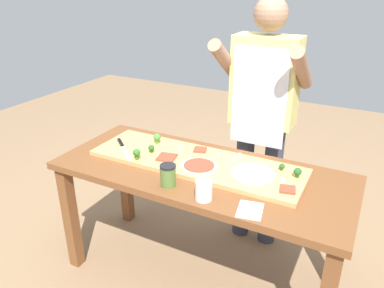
% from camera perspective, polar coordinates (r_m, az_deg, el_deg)
% --- Properties ---
extents(ground_plane, '(8.00, 8.00, 0.00)m').
position_cam_1_polar(ground_plane, '(2.56, 1.22, -19.28)').
color(ground_plane, '#896B4C').
extents(prep_table, '(1.68, 0.70, 0.77)m').
position_cam_1_polar(prep_table, '(2.16, 1.38, -6.47)').
color(prep_table, brown).
rests_on(prep_table, ground).
extents(cutting_board, '(1.25, 0.39, 0.03)m').
position_cam_1_polar(cutting_board, '(2.16, 0.57, -2.72)').
color(cutting_board, tan).
rests_on(cutting_board, prep_table).
extents(chefs_knife, '(0.25, 0.22, 0.02)m').
position_cam_1_polar(chefs_knife, '(2.35, -10.57, -0.34)').
color(chefs_knife, '#B7BABF').
rests_on(chefs_knife, cutting_board).
extents(pizza_whole_white_garlic, '(0.24, 0.24, 0.02)m').
position_cam_1_polar(pizza_whole_white_garlic, '(2.02, 9.30, -4.48)').
color(pizza_whole_white_garlic, beige).
rests_on(pizza_whole_white_garlic, cutting_board).
extents(pizza_whole_tomato_red, '(0.21, 0.21, 0.02)m').
position_cam_1_polar(pizza_whole_tomato_red, '(2.07, 1.03, -3.38)').
color(pizza_whole_tomato_red, beige).
rests_on(pizza_whole_tomato_red, cutting_board).
extents(pizza_slice_far_right, '(0.09, 0.09, 0.01)m').
position_cam_1_polar(pizza_slice_far_right, '(2.27, 1.25, -0.88)').
color(pizza_slice_far_right, '#BC3D28').
rests_on(pizza_slice_far_right, cutting_board).
extents(pizza_slice_center, '(0.09, 0.09, 0.01)m').
position_cam_1_polar(pizza_slice_center, '(1.92, 14.42, -6.73)').
color(pizza_slice_center, '#BC3D28').
rests_on(pizza_slice_center, cutting_board).
extents(pizza_slice_far_left, '(0.12, 0.12, 0.01)m').
position_cam_1_polar(pizza_slice_far_left, '(2.18, -3.88, -2.05)').
color(pizza_slice_far_left, '#BC3D28').
rests_on(pizza_slice_far_left, cutting_board).
extents(broccoli_floret_front_right, '(0.04, 0.04, 0.07)m').
position_cam_1_polar(broccoli_floret_front_right, '(2.17, -8.46, -1.39)').
color(broccoli_floret_front_right, '#366618').
rests_on(broccoli_floret_front_right, cutting_board).
extents(broccoli_floret_back_left, '(0.04, 0.04, 0.05)m').
position_cam_1_polar(broccoli_floret_back_left, '(2.24, -6.23, -0.65)').
color(broccoli_floret_back_left, '#2C5915').
rests_on(broccoli_floret_back_left, cutting_board).
extents(broccoli_floret_front_left, '(0.05, 0.05, 0.07)m').
position_cam_1_polar(broccoli_floret_front_left, '(2.36, -5.36, 0.99)').
color(broccoli_floret_front_left, '#487A23').
rests_on(broccoli_floret_front_left, cutting_board).
extents(broccoli_floret_center_right, '(0.03, 0.03, 0.04)m').
position_cam_1_polar(broccoli_floret_center_right, '(2.09, 13.60, -3.35)').
color(broccoli_floret_center_right, '#2C5915').
rests_on(broccoli_floret_center_right, cutting_board).
extents(broccoli_floret_front_mid, '(0.04, 0.04, 0.06)m').
position_cam_1_polar(broccoli_floret_front_mid, '(2.04, 15.84, -4.13)').
color(broccoli_floret_front_mid, '#2C5915').
rests_on(broccoli_floret_front_mid, cutting_board).
extents(cheese_crumble_a, '(0.02, 0.02, 0.02)m').
position_cam_1_polar(cheese_crumble_a, '(1.98, 13.68, -5.45)').
color(cheese_crumble_a, silver).
rests_on(cheese_crumble_a, cutting_board).
extents(cheese_crumble_b, '(0.02, 0.02, 0.02)m').
position_cam_1_polar(cheese_crumble_b, '(2.21, 7.31, -1.65)').
color(cheese_crumble_b, white).
rests_on(cheese_crumble_b, cutting_board).
extents(cheese_crumble_c, '(0.03, 0.03, 0.02)m').
position_cam_1_polar(cheese_crumble_c, '(2.09, 15.35, -3.97)').
color(cheese_crumble_c, white).
rests_on(cheese_crumble_c, cutting_board).
extents(cheese_crumble_d, '(0.01, 0.01, 0.01)m').
position_cam_1_polar(cheese_crumble_d, '(2.22, 4.13, -1.49)').
color(cheese_crumble_d, white).
rests_on(cheese_crumble_d, cutting_board).
extents(cheese_crumble_e, '(0.02, 0.02, 0.01)m').
position_cam_1_polar(cheese_crumble_e, '(2.30, -1.94, -0.43)').
color(cheese_crumble_e, silver).
rests_on(cheese_crumble_e, cutting_board).
extents(cheese_crumble_f, '(0.02, 0.02, 0.02)m').
position_cam_1_polar(cheese_crumble_f, '(2.15, 6.33, -2.37)').
color(cheese_crumble_f, silver).
rests_on(cheese_crumble_f, cutting_board).
extents(flour_cup, '(0.08, 0.08, 0.10)m').
position_cam_1_polar(flour_cup, '(1.82, 1.80, -7.27)').
color(flour_cup, white).
rests_on(flour_cup, prep_table).
extents(sauce_jar, '(0.08, 0.08, 0.12)m').
position_cam_1_polar(sauce_jar, '(1.93, -3.68, -4.79)').
color(sauce_jar, '#517033').
rests_on(sauce_jar, prep_table).
extents(recipe_note, '(0.14, 0.17, 0.00)m').
position_cam_1_polar(recipe_note, '(1.78, 8.86, -9.95)').
color(recipe_note, white).
rests_on(recipe_note, prep_table).
extents(cook_center, '(0.54, 0.39, 1.67)m').
position_cam_1_polar(cook_center, '(2.42, 10.75, 5.33)').
color(cook_center, '#333847').
rests_on(cook_center, ground).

